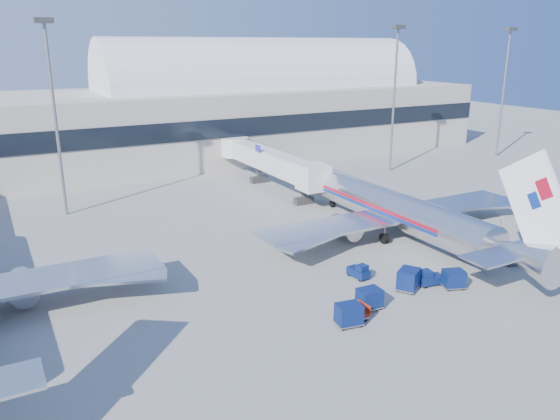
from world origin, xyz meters
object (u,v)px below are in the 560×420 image
jetbridge_near (265,159)px  barrier_near (469,228)px  cart_solo_far (513,256)px  cart_train_b (369,298)px  cart_train_c (349,314)px  tug_left (359,272)px  mast_west (52,90)px  cart_train_a (408,279)px  mast_far_east (506,74)px  tug_right (471,251)px  cart_open_red (353,315)px  barrier_mid (490,223)px  cart_solo_near (454,279)px  tug_lead (429,278)px  mast_east (395,78)px  barrier_far (510,219)px  airliner_main (399,210)px  ramp_worker (536,260)px

jetbridge_near → barrier_near: size_ratio=9.17×
barrier_near → cart_solo_far: 9.37m
cart_train_b → cart_train_c: bearing=-151.9°
jetbridge_near → tug_left: 34.20m
mast_west → jetbridge_near: bearing=1.7°
cart_train_a → cart_train_c: cart_train_a is taller
mast_far_east → tug_right: bearing=-141.8°
barrier_near → cart_open_red: barrier_near is taller
tug_left → cart_solo_far: cart_solo_far is taller
tug_left → cart_train_b: 5.85m
barrier_near → barrier_mid: (3.30, 0.00, 0.00)m
tug_right → cart_train_b: 15.57m
cart_solo_far → cart_solo_near: bearing=-150.0°
tug_lead → cart_train_b: (-7.22, -1.05, 0.25)m
tug_left → barrier_mid: bearing=-84.9°
mast_east → barrier_near: 33.67m
mast_east → cart_train_b: size_ratio=11.59×
mast_east → barrier_mid: 32.64m
cart_train_c → barrier_far: bearing=28.6°
mast_far_east → cart_solo_near: bearing=-142.5°
cart_solo_far → mast_far_east: bearing=64.3°
cart_train_c → airliner_main: bearing=49.0°
jetbridge_near → barrier_far: 33.63m
airliner_main → barrier_near: airliner_main is taller
tug_left → tug_right: bearing=-102.6°
jetbridge_near → cart_train_a: size_ratio=10.60×
tug_left → cart_train_b: bearing=145.1°
cart_solo_near → cart_open_red: 10.82m
tug_right → cart_train_c: (-18.05, -5.16, 0.20)m
airliner_main → ramp_worker: 14.15m
mast_west → tug_left: 40.49m
cart_train_c → mast_far_east: bearing=41.5°
mast_west → mast_east: 50.00m
tug_left → ramp_worker: (15.44, -6.12, 0.22)m
airliner_main → tug_right: bearing=-75.5°
mast_east → tug_left: mast_east is taller
tug_right → mast_east: bearing=107.7°
mast_far_east → barrier_far: mast_far_east is taller
mast_east → cart_solo_near: mast_east is taller
mast_west → cart_train_b: size_ratio=11.59×
airliner_main → barrier_far: 15.02m
mast_west → tug_right: 48.65m
cart_open_red → cart_train_c: bearing=-152.4°
cart_train_a → cart_open_red: cart_train_a is taller
barrier_near → tug_right: (-5.87, -5.70, 0.24)m
cart_solo_near → cart_solo_far: bearing=27.2°
tug_left → ramp_worker: size_ratio=1.29×
barrier_near → tug_left: 18.68m
jetbridge_near → cart_solo_near: size_ratio=12.65×
barrier_mid → tug_right: 10.80m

